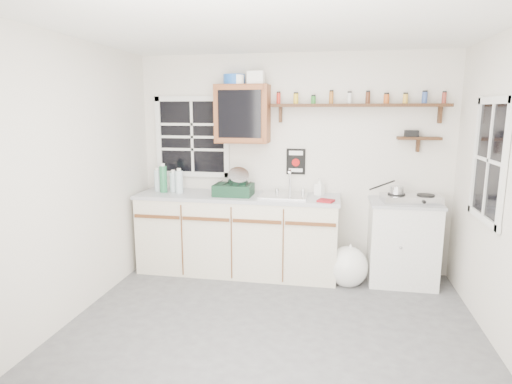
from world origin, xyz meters
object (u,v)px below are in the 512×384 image
upper_cabinet (242,114)px  dish_rack (235,186)px  main_cabinet (238,233)px  hotplate (411,198)px  right_cabinet (402,242)px  spice_shelf (359,104)px

upper_cabinet → dish_rack: upper_cabinet is taller
main_cabinet → hotplate: (1.89, 0.01, 0.49)m
hotplate → right_cabinet: bearing=153.0°
hotplate → main_cabinet: bearing=174.3°
spice_shelf → dish_rack: spice_shelf is taller
right_cabinet → hotplate: size_ratio=1.46×
main_cabinet → upper_cabinet: size_ratio=3.55×
main_cabinet → upper_cabinet: bearing=76.3°
dish_rack → right_cabinet: bearing=2.4°
right_cabinet → spice_shelf: 1.57m
dish_rack → hotplate: (1.90, 0.04, -0.07)m
spice_shelf → upper_cabinet: bearing=-176.9°
upper_cabinet → hotplate: size_ratio=1.04×
upper_cabinet → main_cabinet: bearing=-103.7°
right_cabinet → dish_rack: 1.94m
hotplate → spice_shelf: bearing=154.2°
upper_cabinet → hotplate: upper_cabinet is taller
main_cabinet → hotplate: hotplate is taller
dish_rack → spice_shelf: bearing=11.0°
spice_shelf → dish_rack: bearing=-169.4°
main_cabinet → spice_shelf: size_ratio=1.21×
main_cabinet → dish_rack: size_ratio=5.38×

